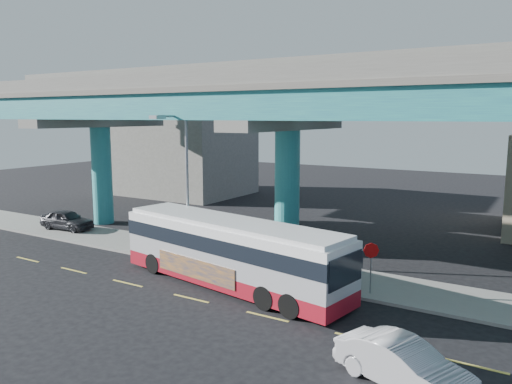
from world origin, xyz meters
The scene contains 10 objects.
ground centered at (0.00, 0.00, 0.00)m, with size 120.00×120.00×0.00m, color black.
sidewalk centered at (0.00, 5.50, 0.07)m, with size 70.00×4.00×0.15m, color gray.
lane_markings centered at (0.00, -0.30, 0.01)m, with size 58.00×0.12×0.01m.
viaduct centered at (0.00, 9.11, 9.14)m, with size 52.00×12.40×11.70m.
building_concrete centered at (-20.00, 24.00, 4.50)m, with size 12.00×10.00×9.00m, color gray.
transit_bus centered at (0.61, 2.04, 1.80)m, with size 13.06×4.91×3.29m.
sedan centered at (10.23, -2.79, 0.72)m, with size 4.65×2.90×1.45m, color #ACACB1.
parked_car centered at (-16.07, 5.65, 0.85)m, with size 4.23×2.03×1.39m, color #2C2C31.
street_lamp centered at (-3.59, 3.42, 5.49)m, with size 0.50×2.67×8.28m.
stop_sign centered at (6.86, 4.18, 1.86)m, with size 0.62×0.42×2.39m.
Camera 1 is at (13.77, -17.28, 8.20)m, focal length 35.00 mm.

